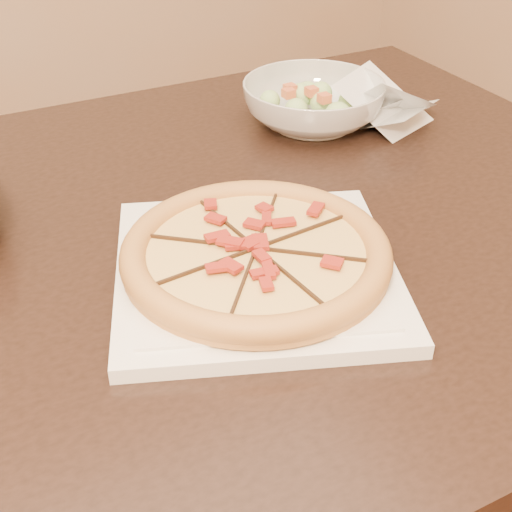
# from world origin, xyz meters

# --- Properties ---
(dining_table) EXTENTS (1.56, 1.03, 0.75)m
(dining_table) POSITION_xyz_m (0.02, 0.01, 0.66)
(dining_table) COLOR black
(dining_table) RESTS_ON floor
(plate) EXTENTS (0.42, 0.42, 0.02)m
(plate) POSITION_xyz_m (0.13, -0.13, 0.76)
(plate) COLOR white
(plate) RESTS_ON dining_table
(pizza) EXTENTS (0.31, 0.31, 0.03)m
(pizza) POSITION_xyz_m (0.13, -0.13, 0.78)
(pizza) COLOR #BD8545
(pizza) RESTS_ON plate
(salad_bowl) EXTENTS (0.27, 0.27, 0.07)m
(salad_bowl) POSITION_xyz_m (0.42, 0.21, 0.79)
(salad_bowl) COLOR silver
(salad_bowl) RESTS_ON dining_table
(salad) EXTENTS (0.09, 0.12, 0.04)m
(salad) POSITION_xyz_m (0.42, 0.21, 0.84)
(salad) COLOR #C3ED9A
(salad) RESTS_ON salad_bowl
(cling_film) EXTENTS (0.18, 0.15, 0.05)m
(cling_film) POSITION_xyz_m (0.54, 0.15, 0.78)
(cling_film) COLOR white
(cling_film) RESTS_ON dining_table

